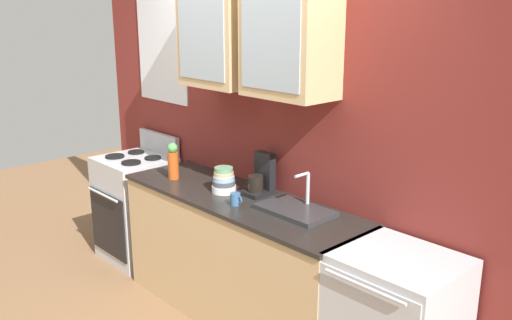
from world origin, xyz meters
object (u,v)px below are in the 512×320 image
Objects in this scene: bowl_stack at (224,181)px; vase at (173,161)px; stove_range at (137,207)px; cup_near_sink at (236,199)px; coffee_maker at (261,179)px; sink_faucet at (295,209)px.

vase reaches higher than bowl_stack.
stove_range is 1.55m from cup_near_sink.
stove_range is 6.06× the size of bowl_stack.
bowl_stack is (1.21, -0.01, 0.53)m from stove_range.
stove_range is 3.93× the size of vase.
coffee_maker is (-0.06, 0.28, 0.07)m from cup_near_sink.
cup_near_sink is (1.47, -0.12, 0.49)m from stove_range.
sink_faucet is 1.74× the size of vase.
sink_faucet is at bearing 2.19° from stove_range.
coffee_maker reaches higher than vase.
coffee_maker is at bearing 101.28° from cup_near_sink.
vase is (0.72, -0.08, 0.58)m from stove_range.
stove_range is 3.76× the size of coffee_maker.
cup_near_sink is 0.35× the size of coffee_maker.
sink_faucet is 1.13m from vase.
cup_near_sink is (0.75, -0.03, -0.10)m from vase.
sink_faucet is 2.68× the size of bowl_stack.
stove_range is 0.93m from vase.
sink_faucet is at bearing 27.74° from cup_near_sink.
stove_range is 10.75× the size of cup_near_sink.
vase reaches higher than stove_range.
stove_range is at bearing 179.73° from bowl_stack.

